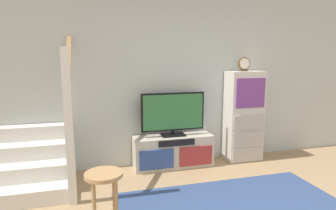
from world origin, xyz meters
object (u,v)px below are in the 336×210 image
(side_cabinet, at_px, (244,116))
(desk_clock, at_px, (244,64))
(media_console, at_px, (173,151))
(bar_stool_near, at_px, (104,191))
(television, at_px, (173,113))

(side_cabinet, height_order, desk_clock, desk_clock)
(media_console, xyz_separation_m, desk_clock, (1.15, -0.00, 1.33))
(media_console, bearing_deg, bar_stool_near, -124.45)
(media_console, bearing_deg, television, 90.00)
(media_console, distance_m, bar_stool_near, 2.00)
(television, relative_size, bar_stool_near, 1.43)
(desk_clock, bearing_deg, television, 178.57)
(media_console, height_order, desk_clock, desk_clock)
(side_cabinet, bearing_deg, desk_clock, -163.35)
(bar_stool_near, bearing_deg, desk_clock, 35.65)
(television, distance_m, desk_clock, 1.36)
(media_console, xyz_separation_m, television, (0.00, 0.02, 0.60))
(side_cabinet, bearing_deg, media_console, -179.52)
(media_console, relative_size, bar_stool_near, 1.79)
(television, xyz_separation_m, bar_stool_near, (-1.12, -1.66, -0.33))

